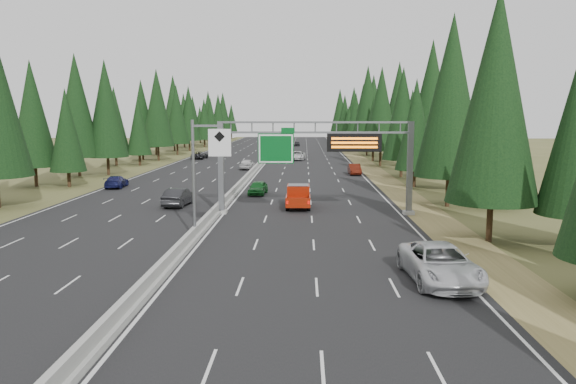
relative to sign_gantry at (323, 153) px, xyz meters
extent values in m
cube|color=black|center=(-8.92, 45.12, -5.23)|extent=(32.00, 260.00, 0.08)
cube|color=olive|center=(8.88, 45.12, -5.24)|extent=(3.60, 260.00, 0.06)
cube|color=#494D24|center=(-26.72, 45.12, -5.24)|extent=(3.60, 260.00, 0.06)
cube|color=gray|center=(-8.92, 45.12, -5.04)|extent=(0.70, 260.00, 0.30)
cube|color=gray|center=(-8.92, 45.12, -4.64)|extent=(0.30, 260.00, 0.60)
cube|color=slate|center=(-8.57, 0.12, -1.29)|extent=(0.45, 0.45, 7.80)
cube|color=gray|center=(-8.57, 0.12, -5.04)|extent=(0.90, 0.90, 0.30)
cube|color=slate|center=(7.28, 0.12, -1.29)|extent=(0.45, 0.45, 7.80)
cube|color=gray|center=(7.28, 0.12, -5.04)|extent=(0.90, 0.90, 0.30)
cube|color=slate|center=(-0.64, 0.12, 2.53)|extent=(15.85, 0.35, 0.16)
cube|color=slate|center=(-0.64, 0.12, 1.69)|extent=(15.85, 0.35, 0.16)
cube|color=#054C19|center=(-3.92, -0.13, 0.36)|extent=(3.00, 0.10, 2.50)
cube|color=silver|center=(-3.92, -0.19, 0.36)|extent=(2.85, 0.02, 2.35)
cube|color=#054C19|center=(-2.92, -0.13, 1.86)|extent=(1.10, 0.10, 0.45)
cube|color=black|center=(2.58, -0.18, 0.86)|extent=(4.50, 0.40, 1.50)
cube|color=orange|center=(2.58, -0.40, 1.21)|extent=(3.80, 0.02, 0.18)
cube|color=orange|center=(2.58, -0.40, 0.86)|extent=(3.80, 0.02, 0.18)
cube|color=orange|center=(2.58, -0.40, 0.51)|extent=(3.80, 0.02, 0.18)
cylinder|color=slate|center=(-8.92, -9.88, -1.19)|extent=(0.20, 0.20, 8.00)
cube|color=gray|center=(-8.92, -9.88, -5.09)|extent=(0.50, 0.50, 0.20)
cube|color=slate|center=(-7.92, -9.88, 2.41)|extent=(2.00, 0.15, 0.15)
cube|color=silver|center=(-7.12, -10.00, 1.31)|extent=(1.50, 0.06, 1.80)
cylinder|color=black|center=(10.80, -9.76, -3.94)|extent=(0.40, 0.40, 2.65)
cone|color=black|center=(10.80, -9.76, 4.34)|extent=(5.96, 5.96, 13.92)
cylinder|color=black|center=(15.53, -11.48, -4.19)|extent=(0.40, 0.40, 2.15)
cylinder|color=black|center=(11.72, 4.91, -3.87)|extent=(0.40, 0.40, 2.79)
cone|color=black|center=(11.72, 4.91, 4.86)|extent=(6.28, 6.28, 14.66)
cylinder|color=black|center=(15.96, 3.74, -4.33)|extent=(0.40, 0.40, 1.88)
cone|color=black|center=(15.96, 3.74, 1.56)|extent=(4.24, 4.24, 9.89)
cylinder|color=black|center=(11.41, 19.23, -4.26)|extent=(0.40, 0.40, 2.03)
cone|color=black|center=(11.41, 19.23, 2.07)|extent=(4.56, 4.56, 10.63)
cylinder|color=black|center=(15.04, 16.68, -4.12)|extent=(0.40, 0.40, 2.30)
cone|color=black|center=(15.04, 16.68, 3.08)|extent=(5.18, 5.18, 12.09)
cylinder|color=black|center=(11.78, 30.38, -4.08)|extent=(0.40, 0.40, 2.38)
cone|color=black|center=(11.78, 30.38, 3.37)|extent=(5.36, 5.36, 12.51)
cylinder|color=black|center=(15.44, 29.61, -3.80)|extent=(0.40, 0.40, 2.94)
cone|color=black|center=(15.44, 29.61, 5.39)|extent=(6.62, 6.62, 15.44)
cylinder|color=black|center=(11.15, 47.11, -3.96)|extent=(0.40, 0.40, 2.62)
cone|color=black|center=(11.15, 47.11, 4.24)|extent=(5.90, 5.90, 13.77)
cylinder|color=black|center=(16.08, 46.36, -4.26)|extent=(0.40, 0.40, 2.02)
cone|color=black|center=(16.08, 46.36, 2.06)|extent=(4.55, 4.55, 10.61)
cylinder|color=black|center=(11.19, 57.52, -4.29)|extent=(0.40, 0.40, 1.95)
cone|color=black|center=(11.19, 57.52, 1.79)|extent=(4.38, 4.38, 10.23)
cylinder|color=black|center=(15.93, 58.87, -3.81)|extent=(0.40, 0.40, 2.93)
cone|color=black|center=(15.93, 58.87, 5.34)|extent=(6.59, 6.59, 15.37)
cylinder|color=black|center=(11.69, 72.59, -3.77)|extent=(0.40, 0.40, 3.00)
cone|color=black|center=(11.69, 72.59, 5.62)|extent=(6.76, 6.76, 15.76)
cylinder|color=black|center=(15.89, 74.33, -4.37)|extent=(0.40, 0.40, 1.81)
cone|color=black|center=(15.89, 74.33, 1.28)|extent=(4.06, 4.06, 9.48)
cylinder|color=black|center=(10.30, 87.66, -4.26)|extent=(0.40, 0.40, 2.01)
cone|color=black|center=(10.30, 87.66, 2.02)|extent=(4.52, 4.52, 10.55)
cylinder|color=black|center=(14.54, 86.26, -3.83)|extent=(0.40, 0.40, 2.87)
cone|color=black|center=(14.54, 86.26, 5.13)|extent=(6.46, 6.46, 15.06)
cylinder|color=black|center=(10.10, 101.87, -4.38)|extent=(0.40, 0.40, 1.78)
cone|color=black|center=(10.10, 101.87, 1.18)|extent=(4.00, 4.00, 9.34)
cylinder|color=black|center=(14.78, 100.89, -3.79)|extent=(0.40, 0.40, 2.96)
cone|color=black|center=(14.78, 100.89, 5.47)|extent=(6.66, 6.66, 15.55)
cylinder|color=black|center=(10.34, 114.33, -4.30)|extent=(0.40, 0.40, 1.94)
cone|color=black|center=(10.34, 114.33, 1.77)|extent=(4.37, 4.37, 10.19)
cylinder|color=black|center=(15.03, 114.14, -3.88)|extent=(0.40, 0.40, 2.77)
cone|color=black|center=(15.03, 114.14, 4.77)|extent=(6.23, 6.23, 14.53)
cylinder|color=black|center=(10.89, 128.22, -4.08)|extent=(0.40, 0.40, 2.38)
cone|color=black|center=(10.89, 128.22, 3.37)|extent=(5.36, 5.36, 12.51)
cylinder|color=black|center=(14.37, 128.92, -4.03)|extent=(0.40, 0.40, 2.49)
cone|color=black|center=(14.37, 128.92, 3.75)|extent=(5.59, 5.59, 13.05)
cylinder|color=black|center=(11.51, 142.42, -4.23)|extent=(0.40, 0.40, 2.08)
cone|color=black|center=(11.51, 142.42, 2.27)|extent=(4.68, 4.68, 10.92)
cylinder|color=black|center=(15.31, 140.91, -4.26)|extent=(0.40, 0.40, 2.01)
cone|color=black|center=(15.31, 140.91, 2.03)|extent=(4.53, 4.53, 10.57)
cylinder|color=black|center=(11.03, 154.85, -3.83)|extent=(0.40, 0.40, 2.87)
cone|color=black|center=(11.03, 154.85, 5.13)|extent=(6.45, 6.45, 15.06)
cylinder|color=black|center=(15.93, 154.35, -3.78)|extent=(0.40, 0.40, 2.97)
cone|color=black|center=(15.93, 154.35, 5.49)|extent=(6.68, 6.68, 15.58)
cylinder|color=black|center=(-29.29, 18.12, -4.34)|extent=(0.40, 0.40, 1.85)
cone|color=black|center=(-29.29, 18.12, 1.44)|extent=(4.16, 4.16, 9.71)
cylinder|color=black|center=(-33.41, 18.48, -4.08)|extent=(0.40, 0.40, 2.37)
cone|color=black|center=(-33.41, 18.48, 3.34)|extent=(5.34, 5.34, 12.46)
cylinder|color=black|center=(-29.31, 31.58, -3.98)|extent=(0.40, 0.40, 2.58)
cone|color=black|center=(-29.31, 31.58, 4.09)|extent=(5.81, 5.81, 13.56)
cylinder|color=black|center=(-32.78, 29.88, -3.92)|extent=(0.40, 0.40, 2.69)
cone|color=black|center=(-32.78, 29.88, 4.49)|extent=(6.06, 6.06, 14.13)
cylinder|color=black|center=(-29.35, 47.02, -4.36)|extent=(0.40, 0.40, 1.82)
cone|color=black|center=(-29.35, 47.02, 1.33)|extent=(4.10, 4.10, 9.56)
cylinder|color=black|center=(-33.37, 47.04, -4.21)|extent=(0.40, 0.40, 2.11)
cone|color=black|center=(-33.37, 47.04, 2.39)|extent=(4.75, 4.75, 11.09)
cylinder|color=black|center=(-28.82, 57.26, -3.91)|extent=(0.40, 0.40, 2.71)
cone|color=black|center=(-28.82, 57.26, 4.56)|extent=(6.10, 6.10, 14.24)
cylinder|color=black|center=(-32.24, 58.96, -4.06)|extent=(0.40, 0.40, 2.42)
cone|color=black|center=(-32.24, 58.96, 3.51)|extent=(5.45, 5.45, 12.72)
cylinder|color=black|center=(-28.90, 73.38, -4.07)|extent=(0.40, 0.40, 2.40)
cone|color=black|center=(-28.90, 73.38, 3.44)|extent=(5.40, 5.40, 12.61)
cylinder|color=black|center=(-33.51, 73.34, -4.19)|extent=(0.40, 0.40, 2.17)
cone|color=black|center=(-33.51, 73.34, 2.58)|extent=(4.87, 4.87, 11.37)
cylinder|color=black|center=(-29.17, 87.49, -4.03)|extent=(0.40, 0.40, 2.47)
cone|color=black|center=(-29.17, 87.49, 3.70)|extent=(5.57, 5.57, 12.99)
cylinder|color=black|center=(-32.66, 86.86, -3.83)|extent=(0.40, 0.40, 2.87)
cone|color=black|center=(-32.66, 86.86, 5.13)|extent=(6.45, 6.45, 15.06)
cylinder|color=black|center=(-28.14, 102.35, -4.24)|extent=(0.40, 0.40, 2.06)
cone|color=black|center=(-28.14, 102.35, 2.21)|extent=(4.64, 4.64, 10.84)
cylinder|color=black|center=(-33.55, 102.31, -4.13)|extent=(0.40, 0.40, 2.29)
cone|color=black|center=(-33.55, 102.31, 3.02)|extent=(5.14, 5.14, 12.00)
cylinder|color=black|center=(-28.24, 112.97, -4.19)|extent=(0.40, 0.40, 2.16)
cone|color=black|center=(-28.24, 112.97, 2.57)|extent=(4.86, 4.86, 11.35)
cylinder|color=black|center=(-33.52, 114.30, -4.14)|extent=(0.40, 0.40, 2.25)
cone|color=black|center=(-33.52, 114.30, 2.88)|extent=(5.06, 5.06, 11.80)
cylinder|color=black|center=(-28.56, 129.78, -4.06)|extent=(0.40, 0.40, 2.43)
cone|color=black|center=(-28.56, 129.78, 3.52)|extent=(5.46, 5.46, 12.73)
cylinder|color=black|center=(-33.91, 127.29, -4.36)|extent=(0.40, 0.40, 1.82)
cone|color=black|center=(-33.91, 127.29, 1.32)|extent=(4.09, 4.09, 9.54)
cylinder|color=black|center=(-29.06, 143.48, -3.97)|extent=(0.40, 0.40, 2.60)
cone|color=black|center=(-29.06, 143.48, 4.14)|extent=(5.84, 5.84, 13.63)
cylinder|color=black|center=(-33.89, 142.73, -3.93)|extent=(0.40, 0.40, 2.67)
cone|color=black|center=(-33.89, 142.73, 4.41)|extent=(6.01, 6.01, 14.02)
cylinder|color=black|center=(-28.01, 157.23, -4.26)|extent=(0.40, 0.40, 2.02)
cone|color=black|center=(-28.01, 157.23, 2.06)|extent=(4.55, 4.55, 10.61)
cylinder|color=black|center=(-32.95, 156.72, -4.24)|extent=(0.40, 0.40, 2.06)
cone|color=black|center=(-32.95, 156.72, 2.19)|extent=(4.63, 4.63, 10.81)
imported|color=silver|center=(5.26, -19.32, -4.26)|extent=(3.49, 6.86, 1.86)
cylinder|color=black|center=(-2.98, 1.65, -4.76)|extent=(0.32, 0.86, 0.86)
cylinder|color=black|center=(-1.16, 1.65, -4.76)|extent=(0.32, 0.86, 0.86)
cylinder|color=black|center=(-2.98, 5.19, -4.76)|extent=(0.32, 0.86, 0.86)
cylinder|color=black|center=(-1.16, 5.19, -4.76)|extent=(0.32, 0.86, 0.86)
cube|color=#9A1F09|center=(-2.07, 3.47, -4.60)|extent=(2.14, 6.00, 0.32)
cube|color=#9A1F09|center=(-2.07, 4.44, -3.85)|extent=(2.04, 2.36, 1.18)
cube|color=black|center=(-2.07, 4.44, -3.53)|extent=(1.82, 2.04, 0.59)
cube|color=#9A1F09|center=(-3.09, 1.86, -4.22)|extent=(0.11, 2.57, 0.64)
cube|color=#9A1F09|center=(-1.05, 1.86, -4.22)|extent=(0.11, 2.57, 0.64)
cube|color=#9A1F09|center=(-2.07, 0.58, -4.22)|extent=(2.14, 0.11, 0.64)
imported|color=#13541D|center=(-6.44, 11.86, -4.47)|extent=(2.07, 4.35, 1.44)
imported|color=#52160B|center=(5.58, 32.51, -4.44)|extent=(1.68, 4.57, 1.50)
imported|color=black|center=(-3.37, 62.83, -4.48)|extent=(2.21, 5.00, 1.43)
imported|color=silver|center=(-2.86, 58.74, -4.37)|extent=(3.25, 6.10, 1.63)
imported|color=black|center=(-3.57, 108.17, -4.54)|extent=(1.56, 3.82, 1.30)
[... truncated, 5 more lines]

